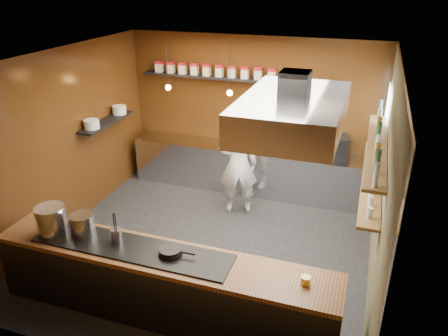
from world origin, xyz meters
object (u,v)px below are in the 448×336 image
at_px(extractor_hood, 293,112).
at_px(chef, 238,164).
at_px(stockpot_large, 51,220).
at_px(espresso_machine, 336,147).
at_px(stockpot_small, 83,225).

relative_size(extractor_hood, chef, 1.06).
xyz_separation_m(stockpot_large, espresso_machine, (3.22, 3.87, -0.02)).
xyz_separation_m(stockpot_large, stockpot_small, (0.41, 0.09, -0.04)).
bearing_deg(stockpot_large, espresso_machine, 50.22).
bearing_deg(stockpot_large, extractor_hood, 23.51).
xyz_separation_m(extractor_hood, stockpot_small, (-2.43, -1.14, -1.42)).
xyz_separation_m(extractor_hood, stockpot_large, (-2.83, -1.23, -1.38)).
bearing_deg(extractor_hood, stockpot_small, -154.76).
height_order(extractor_hood, chef, extractor_hood).
xyz_separation_m(stockpot_small, espresso_machine, (2.82, 3.78, 0.02)).
relative_size(stockpot_large, stockpot_small, 1.23).
bearing_deg(extractor_hood, chef, 125.64).
bearing_deg(extractor_hood, stockpot_large, -156.49).
xyz_separation_m(extractor_hood, chef, (-1.19, 1.66, -1.56)).
distance_m(extractor_hood, stockpot_small, 3.04).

